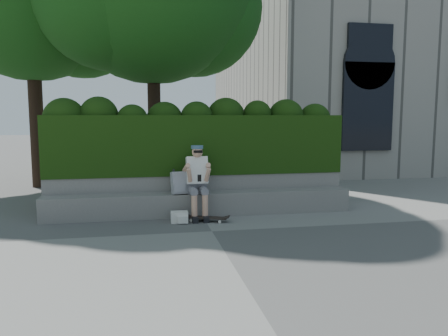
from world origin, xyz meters
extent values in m
plane|color=slate|center=(0.00, 0.00, 0.00)|extent=(80.00, 80.00, 0.00)
cube|color=gray|center=(0.00, 1.25, 0.23)|extent=(6.00, 0.45, 0.45)
cube|color=gray|center=(0.00, 1.73, 0.38)|extent=(6.00, 0.50, 0.75)
cube|color=black|center=(0.00, 1.95, 1.35)|extent=(6.00, 1.00, 1.20)
cylinder|color=black|center=(-0.78, 4.37, 1.55)|extent=(0.33, 0.33, 3.11)
cylinder|color=black|center=(-3.89, 5.49, 1.53)|extent=(0.37, 0.37, 3.06)
cube|color=slate|center=(-0.10, 1.20, 0.56)|extent=(0.36, 0.26, 0.22)
cube|color=white|center=(-0.10, 1.13, 0.90)|extent=(0.40, 0.32, 0.55)
sphere|color=tan|center=(-0.10, 1.06, 1.26)|extent=(0.21, 0.21, 0.21)
cylinder|color=#416278|center=(-0.10, 1.08, 1.35)|extent=(0.23, 0.23, 0.06)
cube|color=black|center=(-0.10, 0.78, 0.80)|extent=(0.07, 0.02, 0.13)
cylinder|color=tan|center=(-0.20, 0.76, 0.24)|extent=(0.11, 0.11, 0.47)
cylinder|color=tan|center=(0.00, 0.76, 0.24)|extent=(0.11, 0.11, 0.47)
cube|color=black|center=(-0.20, 0.70, 0.05)|extent=(0.10, 0.26, 0.10)
cube|color=black|center=(0.00, 0.70, 0.05)|extent=(0.10, 0.26, 0.10)
cube|color=black|center=(0.01, 0.71, 0.07)|extent=(0.79, 0.46, 0.02)
cylinder|color=silver|center=(-0.27, 0.73, 0.03)|extent=(0.06, 0.05, 0.05)
cylinder|color=silver|center=(-0.21, 0.88, 0.03)|extent=(0.06, 0.05, 0.05)
cylinder|color=silver|center=(0.23, 0.53, 0.03)|extent=(0.06, 0.05, 0.05)
cylinder|color=silver|center=(0.29, 0.69, 0.03)|extent=(0.06, 0.05, 0.05)
cube|color=#BCBDC2|center=(-0.44, 1.15, 0.66)|extent=(0.32, 0.21, 0.43)
cube|color=silver|center=(-0.48, 0.73, 0.10)|extent=(0.31, 0.22, 0.20)
camera|label=1|loc=(-1.15, -7.09, 1.94)|focal=35.00mm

